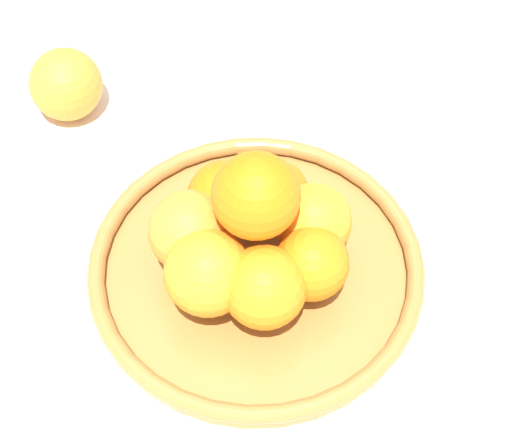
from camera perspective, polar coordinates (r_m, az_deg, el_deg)
name	(u,v)px	position (r m, az deg, el deg)	size (l,w,h in m)	color
ground_plane	(256,277)	(0.85, 0.00, -4.03)	(4.00, 4.00, 0.00)	silver
fruit_bowl	(256,268)	(0.84, 0.00, -3.47)	(0.33, 0.33, 0.03)	#A57238
orange_pile	(251,235)	(0.78, -0.37, -1.21)	(0.19, 0.18, 0.14)	orange
stray_orange	(66,84)	(0.98, -12.56, 8.59)	(0.08, 0.08, 0.08)	orange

